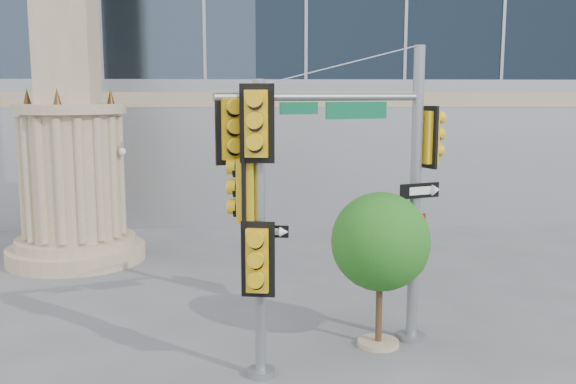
{
  "coord_description": "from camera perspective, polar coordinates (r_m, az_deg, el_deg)",
  "views": [
    {
      "loc": [
        -0.4,
        -11.93,
        5.38
      ],
      "look_at": [
        0.51,
        2.0,
        3.27
      ],
      "focal_mm": 40.0,
      "sensor_mm": 36.0,
      "label": 1
    }
  ],
  "objects": [
    {
      "name": "secondary_signal_pole",
      "position": [
        11.82,
        -2.91,
        -1.39
      ],
      "size": [
        0.98,
        0.83,
        5.67
      ],
      "rotation": [
        0.0,
        0.0,
        -0.18
      ],
      "color": "slate",
      "rests_on": "ground"
    },
    {
      "name": "ground",
      "position": [
        13.09,
        -1.7,
        -15.67
      ],
      "size": [
        120.0,
        120.0,
        0.0
      ],
      "primitive_type": "plane",
      "color": "#545456",
      "rests_on": "ground"
    },
    {
      "name": "monument",
      "position": [
        21.66,
        -18.92,
        8.52
      ],
      "size": [
        4.4,
        4.4,
        16.6
      ],
      "color": "tan",
      "rests_on": "ground"
    },
    {
      "name": "main_signal_pole",
      "position": [
        13.34,
        7.27,
        2.48
      ],
      "size": [
        4.76,
        2.11,
        6.41
      ],
      "rotation": [
        0.0,
        0.0,
        0.35
      ],
      "color": "slate",
      "rests_on": "ground"
    },
    {
      "name": "street_tree",
      "position": [
        13.82,
        8.36,
        -4.74
      ],
      "size": [
        2.16,
        2.11,
        3.36
      ],
      "color": "tan",
      "rests_on": "ground"
    }
  ]
}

